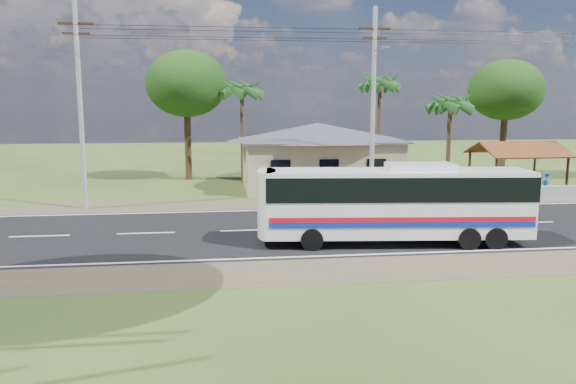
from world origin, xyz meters
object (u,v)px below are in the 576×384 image
at_px(waiting_shed, 518,151).
at_px(person, 546,186).
at_px(motorcycle, 508,192).
at_px(coach_bus, 397,198).

bearing_deg(waiting_shed, person, -78.75).
relative_size(waiting_shed, motorcycle, 2.72).
distance_m(waiting_shed, coach_bus, 16.44).
bearing_deg(waiting_shed, coach_bus, -134.94).
bearing_deg(coach_bus, motorcycle, 49.06).
relative_size(coach_bus, person, 6.28).
xyz_separation_m(motorcycle, person, (2.28, -0.15, 0.36)).
bearing_deg(person, coach_bus, 11.97).
distance_m(waiting_shed, person, 3.17).
bearing_deg(motorcycle, waiting_shed, -61.10).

